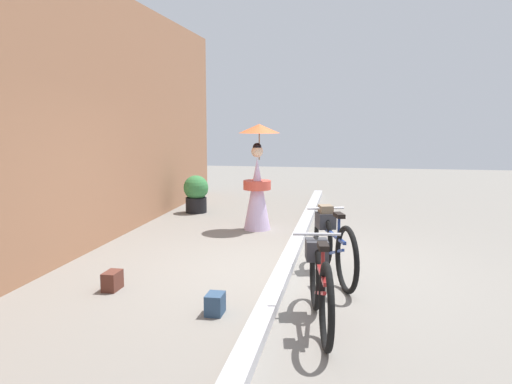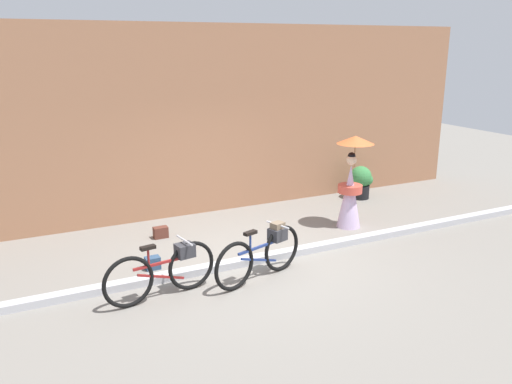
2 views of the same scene
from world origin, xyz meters
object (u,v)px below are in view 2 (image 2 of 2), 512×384
(bicycle_near_officer, at_px, (164,270))
(bicycle_far_side, at_px, (262,252))
(potted_plant_by_door, at_px, (361,181))
(backpack_spare, at_px, (153,263))
(backpack_on_pavement, at_px, (161,232))
(person_with_parasol, at_px, (351,183))

(bicycle_near_officer, xyz_separation_m, bicycle_far_side, (1.57, -0.06, 0.02))
(bicycle_far_side, bearing_deg, potted_plant_by_door, 35.58)
(bicycle_near_officer, xyz_separation_m, backpack_spare, (0.10, 1.05, -0.32))
(bicycle_far_side, xyz_separation_m, potted_plant_by_door, (4.17, 2.99, -0.03))
(potted_plant_by_door, height_order, backpack_on_pavement, potted_plant_by_door)
(bicycle_near_officer, height_order, bicycle_far_side, bicycle_far_side)
(backpack_on_pavement, bearing_deg, potted_plant_by_door, 5.69)
(potted_plant_by_door, xyz_separation_m, backpack_spare, (-5.64, -1.87, -0.31))
(person_with_parasol, distance_m, backpack_spare, 4.26)
(person_with_parasol, bearing_deg, backpack_on_pavement, 163.82)
(bicycle_far_side, bearing_deg, backpack_spare, 142.84)
(bicycle_near_officer, height_order, backpack_spare, bicycle_near_officer)
(person_with_parasol, bearing_deg, potted_plant_by_door, 46.84)
(backpack_on_pavement, xyz_separation_m, backpack_spare, (-0.53, -1.36, -0.00))
(bicycle_far_side, relative_size, person_with_parasol, 0.93)
(potted_plant_by_door, bearing_deg, backpack_spare, -161.65)
(bicycle_near_officer, bearing_deg, backpack_spare, 84.51)
(bicycle_far_side, bearing_deg, bicycle_near_officer, 177.65)
(backpack_on_pavement, height_order, backpack_spare, backpack_on_pavement)
(bicycle_near_officer, xyz_separation_m, person_with_parasol, (4.28, 1.35, 0.48))
(bicycle_far_side, relative_size, potted_plant_by_door, 2.20)
(backpack_on_pavement, bearing_deg, bicycle_near_officer, -104.71)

